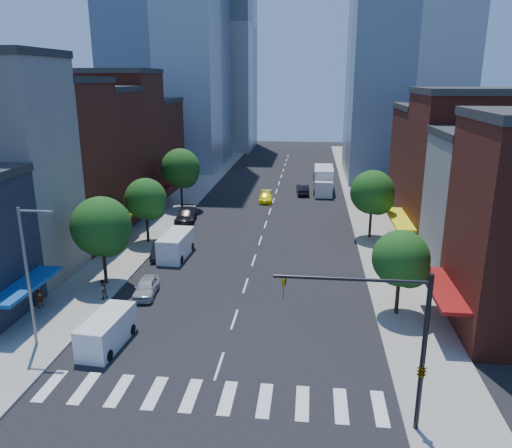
# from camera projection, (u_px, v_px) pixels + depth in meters

# --- Properties ---
(ground) EXTENTS (220.00, 220.00, 0.00)m
(ground) POSITION_uv_depth(u_px,v_px,m) (219.00, 366.00, 29.63)
(ground) COLOR black
(ground) RESTS_ON ground
(sidewalk_left) EXTENTS (5.00, 120.00, 0.15)m
(sidewalk_left) POSITION_uv_depth(u_px,v_px,m) (182.00, 201.00, 69.08)
(sidewalk_left) COLOR gray
(sidewalk_left) RESTS_ON ground
(sidewalk_right) EXTENTS (5.00, 120.00, 0.15)m
(sidewalk_right) POSITION_uv_depth(u_px,v_px,m) (366.00, 206.00, 66.44)
(sidewalk_right) COLOR gray
(sidewalk_right) RESTS_ON ground
(crosswalk) EXTENTS (19.00, 3.00, 0.01)m
(crosswalk) POSITION_uv_depth(u_px,v_px,m) (209.00, 397.00, 26.77)
(crosswalk) COLOR silver
(crosswalk) RESTS_ON ground
(bldg_left_2) EXTENTS (12.00, 9.00, 16.00)m
(bldg_left_2) POSITION_uv_depth(u_px,v_px,m) (45.00, 167.00, 49.15)
(bldg_left_2) COLOR #591F15
(bldg_left_2) RESTS_ON ground
(bldg_left_3) EXTENTS (12.00, 8.00, 15.00)m
(bldg_left_3) POSITION_uv_depth(u_px,v_px,m) (84.00, 159.00, 57.40)
(bldg_left_3) COLOR #592016
(bldg_left_3) RESTS_ON ground
(bldg_left_4) EXTENTS (12.00, 9.00, 17.00)m
(bldg_left_4) POSITION_uv_depth(u_px,v_px,m) (112.00, 141.00, 65.22)
(bldg_left_4) COLOR #591F15
(bldg_left_4) RESTS_ON ground
(bldg_left_5) EXTENTS (12.00, 10.00, 13.00)m
(bldg_left_5) POSITION_uv_depth(u_px,v_px,m) (137.00, 147.00, 74.85)
(bldg_left_5) COLOR #592016
(bldg_left_5) RESTS_ON ground
(bldg_right_1) EXTENTS (12.00, 8.00, 12.00)m
(bldg_right_1) POSITION_uv_depth(u_px,v_px,m) (509.00, 213.00, 40.03)
(bldg_right_1) COLOR beige
(bldg_right_1) RESTS_ON ground
(bldg_right_2) EXTENTS (12.00, 10.00, 15.00)m
(bldg_right_2) POSITION_uv_depth(u_px,v_px,m) (476.00, 174.00, 48.19)
(bldg_right_2) COLOR #591F15
(bldg_right_2) RESTS_ON ground
(bldg_right_3) EXTENTS (12.00, 10.00, 13.00)m
(bldg_right_3) POSITION_uv_depth(u_px,v_px,m) (448.00, 167.00, 58.01)
(bldg_right_3) COLOR #592016
(bldg_right_3) RESTS_ON ground
(tower_far_w) EXTENTS (18.00, 18.00, 56.00)m
(tower_far_w) POSITION_uv_depth(u_px,v_px,m) (214.00, 26.00, 114.26)
(tower_far_w) COLOR #9EA5AD
(tower_far_w) RESTS_ON ground
(traffic_signal) EXTENTS (7.24, 2.24, 8.00)m
(traffic_signal) POSITION_uv_depth(u_px,v_px,m) (411.00, 354.00, 23.12)
(traffic_signal) COLOR black
(traffic_signal) RESTS_ON sidewalk_right
(streetlight) EXTENTS (2.25, 0.25, 9.00)m
(streetlight) POSITION_uv_depth(u_px,v_px,m) (29.00, 269.00, 30.35)
(streetlight) COLOR slate
(streetlight) RESTS_ON sidewalk_left
(tree_left_near) EXTENTS (4.80, 4.80, 7.30)m
(tree_left_near) POSITION_uv_depth(u_px,v_px,m) (103.00, 229.00, 39.88)
(tree_left_near) COLOR black
(tree_left_near) RESTS_ON sidewalk_left
(tree_left_mid) EXTENTS (4.20, 4.20, 6.65)m
(tree_left_mid) POSITION_uv_depth(u_px,v_px,m) (147.00, 201.00, 50.47)
(tree_left_mid) COLOR black
(tree_left_mid) RESTS_ON sidewalk_left
(tree_left_far) EXTENTS (5.00, 5.00, 7.75)m
(tree_left_far) POSITION_uv_depth(u_px,v_px,m) (182.00, 170.00, 63.63)
(tree_left_far) COLOR black
(tree_left_far) RESTS_ON sidewalk_left
(tree_right_near) EXTENTS (4.00, 4.00, 6.20)m
(tree_right_near) POSITION_uv_depth(u_px,v_px,m) (403.00, 261.00, 34.78)
(tree_right_near) COLOR black
(tree_right_near) RESTS_ON sidewalk_right
(tree_right_far) EXTENTS (4.60, 4.60, 7.20)m
(tree_right_far) POSITION_uv_depth(u_px,v_px,m) (374.00, 194.00, 51.75)
(tree_right_far) COLOR black
(tree_right_far) RESTS_ON sidewalk_right
(parked_car_front) EXTENTS (2.02, 4.12, 1.35)m
(parked_car_front) POSITION_uv_depth(u_px,v_px,m) (146.00, 287.00, 39.08)
(parked_car_front) COLOR #B0B0B5
(parked_car_front) RESTS_ON ground
(parked_car_second) EXTENTS (2.15, 4.61, 1.46)m
(parked_car_second) POSITION_uv_depth(u_px,v_px,m) (162.00, 249.00, 47.59)
(parked_car_second) COLOR black
(parked_car_second) RESTS_ON ground
(parked_car_third) EXTENTS (2.63, 5.64, 1.56)m
(parked_car_third) POSITION_uv_depth(u_px,v_px,m) (176.00, 240.00, 50.24)
(parked_car_third) COLOR #999999
(parked_car_third) RESTS_ON ground
(parked_car_rear) EXTENTS (2.82, 5.68, 1.59)m
(parked_car_rear) POSITION_uv_depth(u_px,v_px,m) (186.00, 216.00, 59.03)
(parked_car_rear) COLOR black
(parked_car_rear) RESTS_ON ground
(cargo_van_near) EXTENTS (2.32, 4.98, 2.06)m
(cargo_van_near) POSITION_uv_depth(u_px,v_px,m) (106.00, 332.00, 31.52)
(cargo_van_near) COLOR white
(cargo_van_near) RESTS_ON ground
(cargo_van_far) EXTENTS (2.41, 5.52, 2.32)m
(cargo_van_far) POSITION_uv_depth(u_px,v_px,m) (176.00, 246.00, 47.40)
(cargo_van_far) COLOR white
(cargo_van_far) RESTS_ON ground
(taxi) EXTENTS (2.05, 4.51, 1.28)m
(taxi) POSITION_uv_depth(u_px,v_px,m) (266.00, 197.00, 68.85)
(taxi) COLOR #FFF20D
(taxi) RESTS_ON ground
(traffic_car_oncoming) EXTENTS (2.09, 4.78, 1.53)m
(traffic_car_oncoming) POSITION_uv_depth(u_px,v_px,m) (302.00, 189.00, 73.16)
(traffic_car_oncoming) COLOR black
(traffic_car_oncoming) RESTS_ON ground
(traffic_car_far) EXTENTS (1.78, 4.18, 1.41)m
(traffic_car_far) POSITION_uv_depth(u_px,v_px,m) (319.00, 175.00, 83.95)
(traffic_car_far) COLOR #999999
(traffic_car_far) RESTS_ON ground
(box_truck) EXTENTS (2.89, 9.06, 3.64)m
(box_truck) POSITION_uv_depth(u_px,v_px,m) (323.00, 181.00, 74.35)
(box_truck) COLOR silver
(box_truck) RESTS_ON ground
(pedestrian_near) EXTENTS (0.55, 0.71, 1.73)m
(pedestrian_near) POSITION_uv_depth(u_px,v_px,m) (40.00, 296.00, 36.68)
(pedestrian_near) COLOR #999999
(pedestrian_near) RESTS_ON sidewalk_left
(pedestrian_far) EXTENTS (0.90, 0.95, 1.54)m
(pedestrian_far) POSITION_uv_depth(u_px,v_px,m) (102.00, 290.00, 38.08)
(pedestrian_far) COLOR #999999
(pedestrian_far) RESTS_ON sidewalk_left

